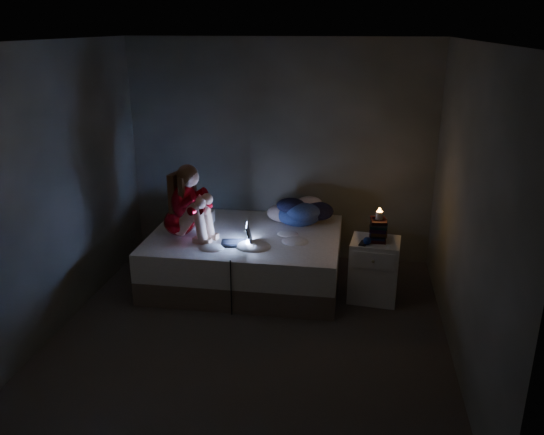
% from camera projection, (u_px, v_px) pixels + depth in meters
% --- Properties ---
extents(floor, '(3.60, 3.80, 0.02)m').
position_uv_depth(floor, '(250.00, 334.00, 5.11)').
color(floor, '#373331').
rests_on(floor, ground).
extents(ceiling, '(3.60, 3.80, 0.02)m').
position_uv_depth(ceiling, '(246.00, 40.00, 4.23)').
color(ceiling, silver).
rests_on(ceiling, ground).
extents(wall_back, '(3.60, 0.02, 2.60)m').
position_uv_depth(wall_back, '(280.00, 152.00, 6.45)').
color(wall_back, '#3D4039').
rests_on(wall_back, ground).
extents(wall_front, '(3.60, 0.02, 2.60)m').
position_uv_depth(wall_front, '(179.00, 309.00, 2.89)').
color(wall_front, '#3D4039').
rests_on(wall_front, ground).
extents(wall_left, '(0.02, 3.80, 2.60)m').
position_uv_depth(wall_left, '(52.00, 191.00, 4.93)').
color(wall_left, '#3D4039').
rests_on(wall_left, ground).
extents(wall_right, '(0.02, 3.80, 2.60)m').
position_uv_depth(wall_right, '(468.00, 211.00, 4.41)').
color(wall_right, '#3D4039').
rests_on(wall_right, ground).
extents(bed, '(2.05, 1.53, 0.56)m').
position_uv_depth(bed, '(246.00, 257.00, 6.07)').
color(bed, silver).
rests_on(bed, ground).
extents(pillow, '(0.46, 0.33, 0.13)m').
position_uv_depth(pillow, '(192.00, 218.00, 6.24)').
color(pillow, white).
rests_on(pillow, bed).
extents(woman, '(0.57, 0.44, 0.81)m').
position_uv_depth(woman, '(178.00, 201.00, 5.75)').
color(woman, '#890006').
rests_on(woman, bed).
extents(laptop, '(0.35, 0.27, 0.22)m').
position_uv_depth(laptop, '(236.00, 234.00, 5.66)').
color(laptop, black).
rests_on(laptop, bed).
extents(clothes_pile, '(0.60, 0.52, 0.32)m').
position_uv_depth(clothes_pile, '(298.00, 210.00, 6.23)').
color(clothes_pile, navy).
rests_on(clothes_pile, bed).
extents(nightstand, '(0.53, 0.48, 0.65)m').
position_uv_depth(nightstand, '(374.00, 270.00, 5.66)').
color(nightstand, silver).
rests_on(nightstand, ground).
extents(book_stack, '(0.19, 0.25, 0.23)m').
position_uv_depth(book_stack, '(378.00, 230.00, 5.53)').
color(book_stack, black).
rests_on(book_stack, nightstand).
extents(candle, '(0.07, 0.07, 0.08)m').
position_uv_depth(candle, '(379.00, 215.00, 5.48)').
color(candle, beige).
rests_on(candle, book_stack).
extents(phone, '(0.09, 0.15, 0.01)m').
position_uv_depth(phone, '(365.00, 244.00, 5.46)').
color(phone, black).
rests_on(phone, nightstand).
extents(blue_orb, '(0.08, 0.08, 0.08)m').
position_uv_depth(blue_orb, '(368.00, 241.00, 5.43)').
color(blue_orb, navy).
rests_on(blue_orb, nightstand).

